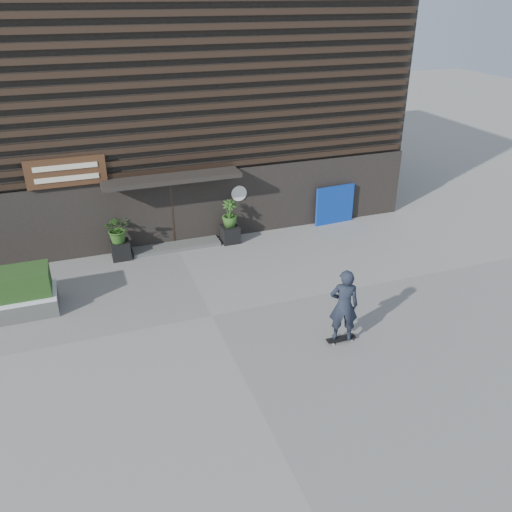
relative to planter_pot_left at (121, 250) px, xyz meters
name	(u,v)px	position (x,y,z in m)	size (l,w,h in m)	color
ground	(212,316)	(1.90, -4.40, -0.30)	(80.00, 80.00, 0.00)	gray
entrance_step	(176,246)	(1.90, 0.20, -0.24)	(3.00, 0.80, 0.12)	#4F4F4D
planter_pot_left	(121,250)	(0.00, 0.00, 0.00)	(0.60, 0.60, 0.60)	black
bamboo_left	(118,228)	(0.00, 0.00, 0.78)	(0.86, 0.75, 0.96)	#2D591E
planter_pot_right	(230,234)	(3.80, 0.00, 0.00)	(0.60, 0.60, 0.60)	black
bamboo_right	(230,214)	(3.80, 0.00, 0.78)	(0.54, 0.54, 0.96)	#2D591E
blue_tarp	(335,205)	(8.05, 0.30, 0.44)	(1.57, 0.12, 1.47)	#0B309B
building	(141,102)	(1.90, 5.56, 3.69)	(18.00, 11.00, 8.00)	black
skateboarder	(344,306)	(4.69, -6.65, 0.77)	(0.84, 0.70, 2.05)	black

